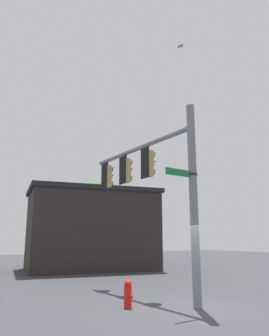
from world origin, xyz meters
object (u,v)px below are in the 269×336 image
object	(u,v)px
traffic_light_mid_inner	(126,171)
bird_flying	(181,46)
street_name_sign	(186,174)
traffic_light_mid_outer	(108,176)
traffic_light_nearest_pole	(149,163)
fire_hydrant	(128,294)

from	to	relation	value
traffic_light_mid_inner	bird_flying	distance (m)	5.62
traffic_light_mid_inner	street_name_sign	size ratio (longest dim) A/B	1.01
traffic_light_mid_outer	bird_flying	world-z (taller)	bird_flying
traffic_light_nearest_pole	street_name_sign	xyz separation A→B (m)	(2.48, -0.25, -0.85)
traffic_light_mid_inner	fire_hydrant	xyz separation A→B (m)	(2.94, -1.67, -4.60)
fire_hydrant	bird_flying	bearing A→B (deg)	85.43
traffic_light_nearest_pole	traffic_light_mid_inner	bearing A→B (deg)	-178.31
traffic_light_nearest_pole	traffic_light_mid_inner	size ratio (longest dim) A/B	1.00
street_name_sign	bird_flying	bearing A→B (deg)	140.30
traffic_light_mid_outer	fire_hydrant	size ratio (longest dim) A/B	1.59
street_name_sign	bird_flying	xyz separation A→B (m)	(-1.02, 0.84, 5.48)
traffic_light_mid_outer	street_name_sign	bearing A→B (deg)	-1.53
street_name_sign	fire_hydrant	world-z (taller)	street_name_sign
traffic_light_nearest_pole	fire_hydrant	world-z (taller)	traffic_light_nearest_pole
street_name_sign	fire_hydrant	distance (m)	4.20
traffic_light_nearest_pole	fire_hydrant	size ratio (longest dim) A/B	1.59
traffic_light_mid_outer	bird_flying	size ratio (longest dim) A/B	4.31
traffic_light_mid_inner	fire_hydrant	world-z (taller)	traffic_light_mid_inner
traffic_light_mid_outer	fire_hydrant	xyz separation A→B (m)	(4.61, -1.62, -4.60)
traffic_light_nearest_pole	fire_hydrant	bearing A→B (deg)	-53.42
traffic_light_mid_outer	street_name_sign	size ratio (longest dim) A/B	1.01
street_name_sign	traffic_light_mid_outer	bearing A→B (deg)	178.47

